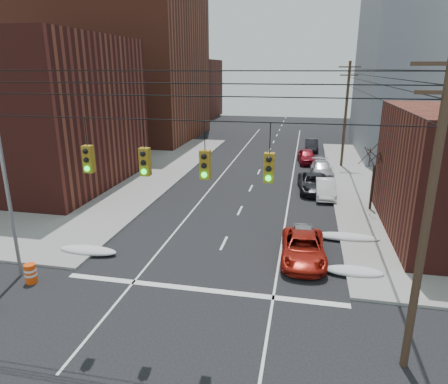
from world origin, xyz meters
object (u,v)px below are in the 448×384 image
at_px(parked_car_b, 325,189).
at_px(parked_car_d, 322,169).
at_px(parked_car_e, 307,156).
at_px(lot_car_b, 101,167).
at_px(parked_car_c, 314,183).
at_px(lot_car_a, 64,183).
at_px(parked_car_a, 304,240).
at_px(lot_car_c, 58,169).
at_px(red_pickup, 303,248).
at_px(lot_car_d, 60,168).
at_px(parked_car_f, 311,145).
at_px(construction_barrel, 31,273).

height_order(parked_car_b, parked_car_d, parked_car_b).
height_order(parked_car_e, lot_car_b, parked_car_e).
height_order(parked_car_c, parked_car_d, parked_car_c).
xyz_separation_m(parked_car_d, lot_car_a, (-21.98, -9.97, 0.12)).
bearing_deg(parked_car_b, parked_car_a, -99.80).
height_order(parked_car_e, lot_car_c, lot_car_c).
bearing_deg(parked_car_e, red_pickup, -96.80).
bearing_deg(lot_car_d, parked_car_a, -104.57).
bearing_deg(parked_car_a, parked_car_c, 83.50).
xyz_separation_m(parked_car_b, lot_car_c, (-25.26, 0.93, 0.18)).
distance_m(parked_car_e, lot_car_b, 22.26).
height_order(parked_car_e, lot_car_d, lot_car_d).
xyz_separation_m(parked_car_e, parked_car_f, (0.54, 7.33, -0.03)).
xyz_separation_m(lot_car_a, construction_barrel, (7.20, -14.12, -0.32)).
bearing_deg(lot_car_b, parked_car_b, -122.50).
distance_m(parked_car_e, construction_barrel, 32.43).
bearing_deg(lot_car_c, parked_car_e, -51.23).
bearing_deg(parked_car_d, parked_car_f, 90.53).
xyz_separation_m(parked_car_a, lot_car_c, (-23.66, 11.74, 0.23)).
bearing_deg(parked_car_b, lot_car_a, -173.31).
height_order(lot_car_c, lot_car_d, lot_car_c).
relative_size(parked_car_e, lot_car_a, 1.10).
distance_m(parked_car_c, parked_car_e, 10.95).
xyz_separation_m(lot_car_c, construction_barrel, (10.38, -18.19, -0.40)).
bearing_deg(parked_car_f, parked_car_a, -92.60).
bearing_deg(lot_car_b, parked_car_f, -75.90).
bearing_deg(parked_car_c, parked_car_f, 85.70).
bearing_deg(construction_barrel, parked_car_b, 49.23).
height_order(lot_car_a, lot_car_c, lot_car_c).
xyz_separation_m(parked_car_c, lot_car_d, (-24.43, -0.02, 0.16)).
bearing_deg(construction_barrel, parked_car_c, 53.23).
bearing_deg(parked_car_c, parked_car_d, 76.58).
relative_size(parked_car_f, construction_barrel, 4.58).
distance_m(red_pickup, parked_car_b, 12.15).
xyz_separation_m(parked_car_a, parked_car_e, (0.00, 23.15, 0.10)).
bearing_deg(parked_car_e, lot_car_b, -161.72).
height_order(red_pickup, lot_car_c, lot_car_c).
bearing_deg(parked_car_d, lot_car_a, -159.36).
height_order(parked_car_b, lot_car_c, lot_car_c).
bearing_deg(parked_car_c, construction_barrel, -131.48).
height_order(parked_car_c, parked_car_e, parked_car_e).
relative_size(parked_car_e, construction_barrel, 4.60).
height_order(parked_car_f, lot_car_c, lot_car_c).
bearing_deg(lot_car_a, parked_car_a, -134.08).
bearing_deg(parked_car_f, parked_car_b, -88.50).
height_order(parked_car_a, construction_barrel, parked_car_a).
bearing_deg(construction_barrel, lot_car_a, 117.02).
distance_m(parked_car_a, parked_car_c, 12.24).
xyz_separation_m(parked_car_a, parked_car_c, (0.67, 12.22, 0.07)).
distance_m(parked_car_d, parked_car_e, 5.70).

